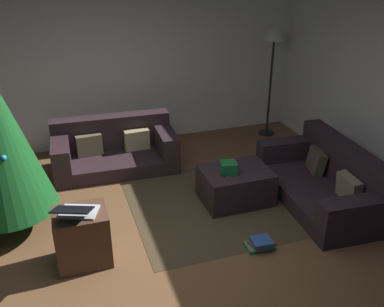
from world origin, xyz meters
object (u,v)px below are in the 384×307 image
ottoman (236,185)px  corner_lamp (274,42)px  laptop (77,211)px  book_stack (261,244)px  couch_right (328,181)px  side_table (82,237)px  gift_box (229,168)px  tv_remote (224,173)px  couch_left (114,149)px

ottoman → corner_lamp: bearing=52.6°
laptop → book_stack: bearing=-10.5°
book_stack → corner_lamp: 3.56m
couch_right → side_table: size_ratio=3.36×
laptop → corner_lamp: 4.28m
gift_box → side_table: side_table is taller
gift_box → laptop: (-1.82, -0.61, 0.13)m
tv_remote → side_table: size_ratio=0.28×
ottoman → book_stack: ottoman is taller
laptop → couch_right: bearing=5.5°
gift_box → laptop: laptop is taller
couch_left → ottoman: 1.94m
ottoman → book_stack: size_ratio=2.74×
couch_left → ottoman: size_ratio=2.08×
corner_lamp → couch_left: bearing=-171.7°
side_table → laptop: (-0.02, -0.06, 0.34)m
laptop → corner_lamp: bearing=36.6°
couch_left → tv_remote: couch_left is taller
corner_lamp → side_table: bearing=-143.9°
tv_remote → ottoman: bearing=41.5°
gift_box → book_stack: size_ratio=0.63×
couch_left → laptop: (-0.66, -2.09, 0.36)m
couch_right → laptop: (-3.04, -0.29, 0.37)m
book_stack → side_table: bearing=167.7°
couch_left → side_table: couch_left is taller
couch_left → book_stack: size_ratio=5.69×
ottoman → book_stack: (-0.13, -0.97, -0.16)m
couch_right → book_stack: size_ratio=6.26×
couch_right → laptop: size_ratio=3.79×
side_table → book_stack: (1.79, -0.39, -0.23)m
couch_left → tv_remote: size_ratio=10.91×
tv_remote → side_table: (-1.74, -0.55, -0.15)m
gift_box → tv_remote: 0.09m
ottoman → gift_box: size_ratio=4.33×
ottoman → laptop: 2.09m
gift_box → book_stack: bearing=-91.0°
book_stack → couch_right: bearing=26.9°
couch_right → ottoman: size_ratio=2.29×
couch_right → ottoman: 1.15m
book_stack → ottoman: bearing=82.2°
ottoman → corner_lamp: size_ratio=0.46×
gift_box → ottoman: bearing=13.5°
couch_left → ottoman: bearing=133.5°
side_table → corner_lamp: size_ratio=0.31×
gift_box → book_stack: (-0.02, -0.94, -0.44)m
tv_remote → gift_box: bearing=35.8°
couch_right → corner_lamp: (0.31, 2.20, 1.31)m
ottoman → couch_right: bearing=-17.5°
side_table → couch_right: bearing=4.5°
ottoman → couch_left: bearing=131.4°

